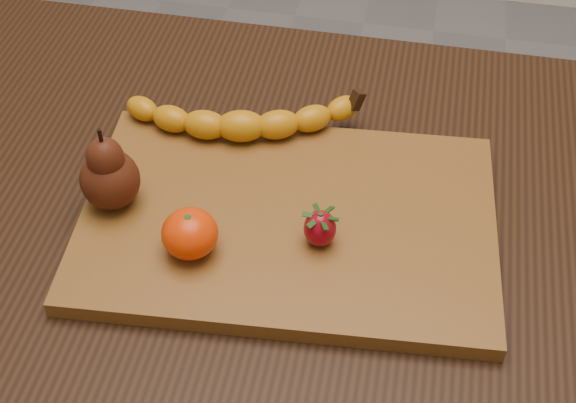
% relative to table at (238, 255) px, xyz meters
% --- Properties ---
extents(table, '(1.00, 0.70, 0.76)m').
position_rel_table_xyz_m(table, '(0.00, 0.00, 0.00)').
color(table, black).
rests_on(table, ground).
extents(cutting_board, '(0.47, 0.33, 0.02)m').
position_rel_table_xyz_m(cutting_board, '(0.07, -0.03, 0.11)').
color(cutting_board, brown).
rests_on(cutting_board, table).
extents(banana, '(0.25, 0.11, 0.04)m').
position_rel_table_xyz_m(banana, '(-0.01, 0.08, 0.14)').
color(banana, '#CA8109').
rests_on(banana, cutting_board).
extents(pear, '(0.07, 0.07, 0.10)m').
position_rel_table_xyz_m(pear, '(-0.12, -0.05, 0.17)').
color(pear, '#441A0A').
rests_on(pear, cutting_board).
extents(mandarin, '(0.07, 0.07, 0.05)m').
position_rel_table_xyz_m(mandarin, '(-0.02, -0.10, 0.14)').
color(mandarin, '#E63402').
rests_on(mandarin, cutting_board).
extents(strawberry, '(0.04, 0.04, 0.04)m').
position_rel_table_xyz_m(strawberry, '(0.11, -0.06, 0.14)').
color(strawberry, maroon).
rests_on(strawberry, cutting_board).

